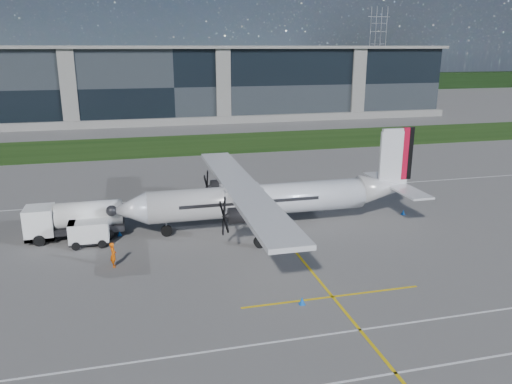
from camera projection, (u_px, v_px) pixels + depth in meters
ground at (194, 154)px, 73.98m from camera, size 400.00×400.00×0.00m
grass_strip at (188, 145)px, 81.42m from camera, size 400.00×18.00×0.04m
terminal_building at (170, 84)px, 109.14m from camera, size 120.00×20.00×15.00m
tree_line at (156, 85)px, 166.30m from camera, size 400.00×6.00×6.00m
pylon_east at (377, 48)px, 192.00m from camera, size 9.00×4.60×30.00m
yellow_taxiway_centerline at (267, 217)px, 46.72m from camera, size 0.20×70.00×0.01m
white_lane_line at (338, 383)px, 23.67m from camera, size 90.00×0.15×0.01m
turboprop_aircraft at (270, 181)px, 42.94m from camera, size 26.98×27.98×8.39m
fuel_tanker_truck at (68, 221)px, 41.14m from camera, size 8.18×2.66×3.07m
baggage_tug at (89, 233)px, 39.91m from camera, size 3.28×1.97×1.97m
ground_crew_person at (113, 253)px, 35.93m from camera, size 0.70×0.92×2.12m
safety_cone_stbdwing at (219, 186)px, 56.39m from camera, size 0.36×0.36×0.50m
safety_cone_nose_stbd at (119, 233)px, 42.07m from camera, size 0.36×0.36×0.50m
safety_cone_tail at (403, 212)px, 47.35m from camera, size 0.36×0.36×0.50m
safety_cone_fwd at (101, 242)px, 40.11m from camera, size 0.36×0.36×0.50m
safety_cone_portwing at (302, 301)px, 30.83m from camera, size 0.36×0.36×0.50m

